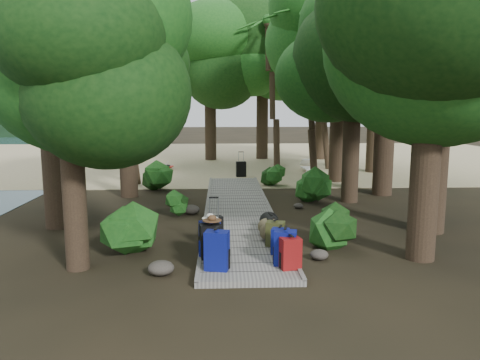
{
  "coord_description": "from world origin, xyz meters",
  "views": [
    {
      "loc": [
        -0.51,
        -12.87,
        3.19
      ],
      "look_at": [
        0.05,
        0.94,
        1.0
      ],
      "focal_mm": 35.0,
      "sensor_mm": 36.0,
      "label": 1
    }
  ],
  "objects_px": {
    "backpack_left_a": "(217,248)",
    "backpack_left_b": "(211,239)",
    "backpack_right_c": "(280,240)",
    "sun_lounger": "(309,166)",
    "suitcase_on_boardwalk": "(214,229)",
    "backpack_right_b": "(285,246)",
    "backpack_right_a": "(290,252)",
    "duffel_right_khaki": "(270,229)",
    "lone_suitcase_on_sand": "(241,169)",
    "duffel_right_black": "(270,223)",
    "backpack_left_c": "(210,236)",
    "backpack_right_d": "(275,232)",
    "kayak": "(166,167)"
  },
  "relations": [
    {
      "from": "backpack_right_c",
      "to": "kayak",
      "type": "bearing_deg",
      "value": 123.2
    },
    {
      "from": "backpack_right_d",
      "to": "lone_suitcase_on_sand",
      "type": "xyz_separation_m",
      "value": [
        -0.29,
        10.99,
        -0.06
      ]
    },
    {
      "from": "backpack_right_d",
      "to": "suitcase_on_boardwalk",
      "type": "bearing_deg",
      "value": -177.66
    },
    {
      "from": "backpack_right_a",
      "to": "backpack_left_a",
      "type": "bearing_deg",
      "value": 167.25
    },
    {
      "from": "duffel_right_black",
      "to": "kayak",
      "type": "distance_m",
      "value": 12.66
    },
    {
      "from": "backpack_right_c",
      "to": "sun_lounger",
      "type": "distance_m",
      "value": 13.4
    },
    {
      "from": "kayak",
      "to": "sun_lounger",
      "type": "relative_size",
      "value": 1.86
    },
    {
      "from": "backpack_left_a",
      "to": "backpack_right_c",
      "type": "relative_size",
      "value": 1.37
    },
    {
      "from": "backpack_left_a",
      "to": "backpack_right_d",
      "type": "bearing_deg",
      "value": 61.09
    },
    {
      "from": "duffel_right_khaki",
      "to": "duffel_right_black",
      "type": "height_order",
      "value": "duffel_right_black"
    },
    {
      "from": "backpack_right_c",
      "to": "backpack_right_d",
      "type": "height_order",
      "value": "backpack_right_d"
    },
    {
      "from": "backpack_right_d",
      "to": "suitcase_on_boardwalk",
      "type": "xyz_separation_m",
      "value": [
        -1.36,
        0.33,
        -0.0
      ]
    },
    {
      "from": "duffel_right_black",
      "to": "backpack_right_d",
      "type": "bearing_deg",
      "value": -98.86
    },
    {
      "from": "backpack_right_d",
      "to": "backpack_right_b",
      "type": "bearing_deg",
      "value": -72.18
    },
    {
      "from": "kayak",
      "to": "backpack_right_d",
      "type": "bearing_deg",
      "value": -51.06
    },
    {
      "from": "backpack_right_a",
      "to": "backpack_right_d",
      "type": "xyz_separation_m",
      "value": [
        -0.11,
        1.49,
        -0.03
      ]
    },
    {
      "from": "lone_suitcase_on_sand",
      "to": "backpack_right_c",
      "type": "bearing_deg",
      "value": -96.56
    },
    {
      "from": "backpack_left_b",
      "to": "duffel_right_black",
      "type": "distance_m",
      "value": 2.53
    },
    {
      "from": "backpack_right_a",
      "to": "duffel_right_black",
      "type": "distance_m",
      "value": 2.78
    },
    {
      "from": "backpack_left_c",
      "to": "suitcase_on_boardwalk",
      "type": "bearing_deg",
      "value": 71.3
    },
    {
      "from": "sun_lounger",
      "to": "backpack_right_b",
      "type": "bearing_deg",
      "value": -109.42
    },
    {
      "from": "duffel_right_black",
      "to": "sun_lounger",
      "type": "bearing_deg",
      "value": 66.65
    },
    {
      "from": "backpack_right_d",
      "to": "duffel_right_black",
      "type": "height_order",
      "value": "backpack_right_d"
    },
    {
      "from": "backpack_left_a",
      "to": "suitcase_on_boardwalk",
      "type": "distance_m",
      "value": 1.81
    },
    {
      "from": "duffel_right_khaki",
      "to": "lone_suitcase_on_sand",
      "type": "distance_m",
      "value": 10.28
    },
    {
      "from": "lone_suitcase_on_sand",
      "to": "sun_lounger",
      "type": "bearing_deg",
      "value": 15.18
    },
    {
      "from": "backpack_right_a",
      "to": "suitcase_on_boardwalk",
      "type": "bearing_deg",
      "value": 116.84
    },
    {
      "from": "backpack_left_a",
      "to": "lone_suitcase_on_sand",
      "type": "height_order",
      "value": "backpack_left_a"
    },
    {
      "from": "backpack_left_a",
      "to": "backpack_left_b",
      "type": "distance_m",
      "value": 0.71
    },
    {
      "from": "backpack_left_a",
      "to": "sun_lounger",
      "type": "height_order",
      "value": "backpack_left_a"
    },
    {
      "from": "backpack_left_b",
      "to": "duffel_right_black",
      "type": "relative_size",
      "value": 1.22
    },
    {
      "from": "suitcase_on_boardwalk",
      "to": "lone_suitcase_on_sand",
      "type": "height_order",
      "value": "suitcase_on_boardwalk"
    },
    {
      "from": "lone_suitcase_on_sand",
      "to": "kayak",
      "type": "distance_m",
      "value": 4.35
    },
    {
      "from": "backpack_right_a",
      "to": "suitcase_on_boardwalk",
      "type": "distance_m",
      "value": 2.34
    },
    {
      "from": "suitcase_on_boardwalk",
      "to": "duffel_right_khaki",
      "type": "bearing_deg",
      "value": -2.79
    },
    {
      "from": "sun_lounger",
      "to": "backpack_left_b",
      "type": "bearing_deg",
      "value": -115.72
    },
    {
      "from": "backpack_right_c",
      "to": "duffel_right_khaki",
      "type": "height_order",
      "value": "backpack_right_c"
    },
    {
      "from": "suitcase_on_boardwalk",
      "to": "duffel_right_black",
      "type": "bearing_deg",
      "value": 15.71
    },
    {
      "from": "backpack_right_c",
      "to": "backpack_right_d",
      "type": "bearing_deg",
      "value": 110.36
    },
    {
      "from": "backpack_right_a",
      "to": "sun_lounger",
      "type": "bearing_deg",
      "value": 65.65
    },
    {
      "from": "backpack_left_c",
      "to": "duffel_right_black",
      "type": "xyz_separation_m",
      "value": [
        1.46,
        1.8,
        -0.18
      ]
    },
    {
      "from": "duffel_right_khaki",
      "to": "sun_lounger",
      "type": "xyz_separation_m",
      "value": [
        3.16,
        11.75,
        -0.0
      ]
    },
    {
      "from": "backpack_left_a",
      "to": "backpack_right_a",
      "type": "height_order",
      "value": "backpack_left_a"
    },
    {
      "from": "backpack_left_a",
      "to": "suitcase_on_boardwalk",
      "type": "relative_size",
      "value": 1.38
    },
    {
      "from": "backpack_right_a",
      "to": "backpack_right_c",
      "type": "bearing_deg",
      "value": 82.9
    },
    {
      "from": "backpack_left_b",
      "to": "lone_suitcase_on_sand",
      "type": "bearing_deg",
      "value": 74.14
    },
    {
      "from": "backpack_right_b",
      "to": "lone_suitcase_on_sand",
      "type": "distance_m",
      "value": 12.27
    },
    {
      "from": "backpack_left_b",
      "to": "duffel_right_black",
      "type": "xyz_separation_m",
      "value": [
        1.44,
        2.07,
        -0.19
      ]
    },
    {
      "from": "backpack_left_b",
      "to": "backpack_left_c",
      "type": "height_order",
      "value": "backpack_left_b"
    },
    {
      "from": "backpack_left_c",
      "to": "backpack_right_c",
      "type": "height_order",
      "value": "backpack_left_c"
    }
  ]
}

